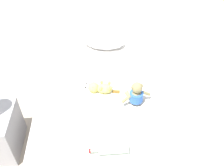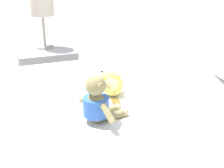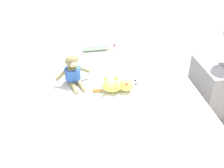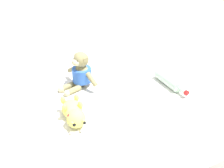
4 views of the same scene
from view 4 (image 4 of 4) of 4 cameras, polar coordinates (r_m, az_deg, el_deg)
name	(u,v)px [view 4 (image 4 of 4)]	position (r m, az deg, el deg)	size (l,w,h in m)	color
ground_plane	(66,168)	(1.97, -8.94, -16.03)	(16.00, 16.00, 0.00)	#B7A893
bed	(63,142)	(1.81, -9.51, -11.11)	(1.45, 2.01, 0.46)	#2D2D33
plush_monkey	(80,73)	(1.83, -6.22, 2.18)	(0.28, 0.24, 0.24)	#8E8456
plush_yellow_creature	(74,113)	(1.56, -7.54, -5.58)	(0.33, 0.13, 0.10)	#EAE066
glass_bottle	(169,80)	(1.89, 11.14, 0.70)	(0.29, 0.07, 0.07)	#B2D1B7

